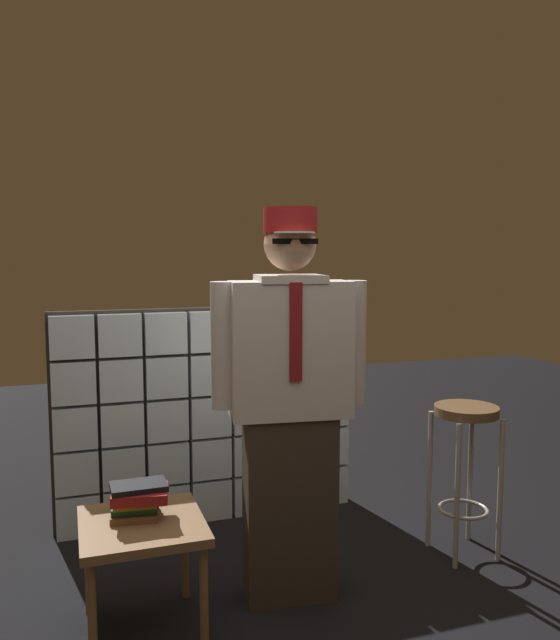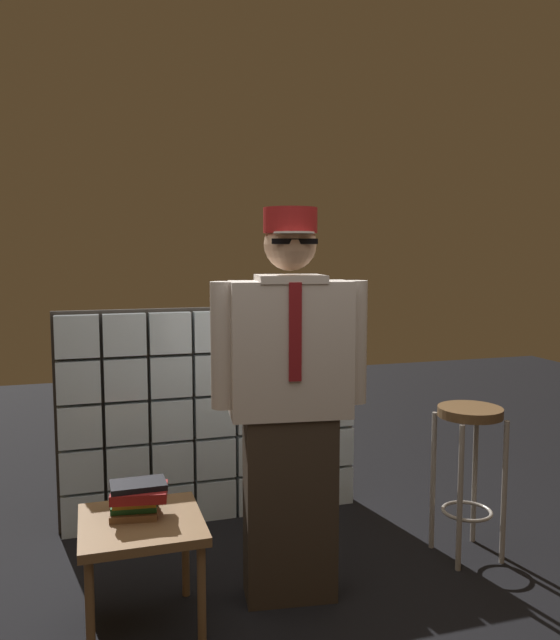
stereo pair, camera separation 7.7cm
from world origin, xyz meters
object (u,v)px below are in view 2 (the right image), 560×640
object	(u,v)px
bar_stool	(469,446)
book_stack	(137,498)
side_table	(141,534)
standing_person	(290,400)

from	to	relation	value
bar_stool	book_stack	distance (m)	1.75
side_table	book_stack	world-z (taller)	book_stack
book_stack	side_table	bearing A→B (deg)	-77.83
side_table	book_stack	size ratio (longest dim) A/B	1.96
bar_stool	side_table	world-z (taller)	bar_stool
standing_person	side_table	world-z (taller)	standing_person
bar_stool	book_stack	size ratio (longest dim) A/B	3.10
standing_person	bar_stool	world-z (taller)	standing_person
standing_person	side_table	distance (m)	0.87
standing_person	side_table	bearing A→B (deg)	-166.78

